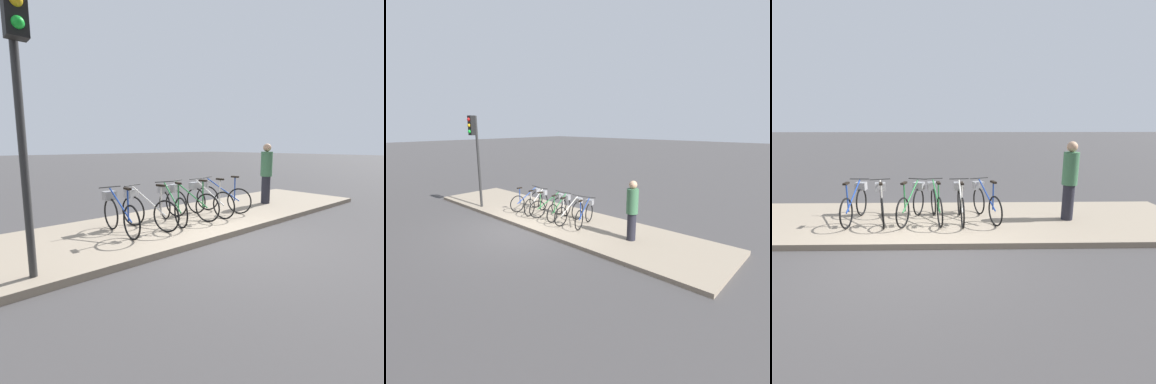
{
  "view_description": "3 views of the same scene",
  "coord_description": "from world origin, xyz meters",
  "views": [
    {
      "loc": [
        -4.2,
        -3.88,
        1.85
      ],
      "look_at": [
        0.39,
        1.4,
        0.76
      ],
      "focal_mm": 28.0,
      "sensor_mm": 36.0,
      "label": 1
    },
    {
      "loc": [
        7.78,
        -5.85,
        3.46
      ],
      "look_at": [
        1.3,
        1.26,
        1.29
      ],
      "focal_mm": 28.0,
      "sensor_mm": 36.0,
      "label": 2
    },
    {
      "loc": [
        0.81,
        -5.17,
        2.34
      ],
      "look_at": [
        0.94,
        1.12,
        0.84
      ],
      "focal_mm": 28.0,
      "sensor_mm": 36.0,
      "label": 3
    }
  ],
  "objects": [
    {
      "name": "parked_bicycle_0",
      "position": [
        -1.51,
        1.42,
        0.55
      ],
      "size": [
        0.46,
        1.57,
        0.96
      ],
      "color": "black",
      "rests_on": "sidewalk"
    },
    {
      "name": "sidewalk",
      "position": [
        0.0,
        1.44,
        0.06
      ],
      "size": [
        12.32,
        2.88,
        0.12
      ],
      "color": "gray",
      "rests_on": "ground_plane"
    },
    {
      "name": "pedestrian",
      "position": [
        3.32,
        1.37,
        1.06
      ],
      "size": [
        0.34,
        0.34,
        1.78
      ],
      "color": "#23232D",
      "rests_on": "sidewalk"
    },
    {
      "name": "parked_bicycle_2",
      "position": [
        -0.23,
        1.42,
        0.55
      ],
      "size": [
        0.54,
        1.53,
        0.96
      ],
      "color": "black",
      "rests_on": "sidewalk"
    },
    {
      "name": "parked_bicycle_1",
      "position": [
        -0.92,
        1.37,
        0.55
      ],
      "size": [
        0.57,
        1.52,
        0.96
      ],
      "color": "black",
      "rests_on": "sidewalk"
    },
    {
      "name": "parked_bicycle_3",
      "position": [
        0.3,
        1.43,
        0.55
      ],
      "size": [
        0.53,
        1.53,
        0.96
      ],
      "color": "black",
      "rests_on": "sidewalk"
    },
    {
      "name": "parked_bicycle_5",
      "position": [
        1.43,
        1.48,
        0.55
      ],
      "size": [
        0.64,
        1.49,
        0.96
      ],
      "color": "black",
      "rests_on": "sidewalk"
    },
    {
      "name": "ground_plane",
      "position": [
        0.0,
        0.0,
        0.0
      ],
      "size": [
        120.0,
        120.0,
        0.0
      ],
      "primitive_type": "plane",
      "color": "#423F3F"
    },
    {
      "name": "parked_bicycle_4",
      "position": [
        0.86,
        1.39,
        0.55
      ],
      "size": [
        0.46,
        1.56,
        0.96
      ],
      "color": "black",
      "rests_on": "sidewalk"
    }
  ]
}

